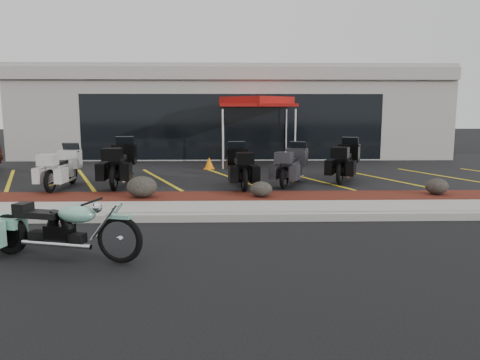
{
  "coord_description": "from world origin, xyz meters",
  "views": [
    {
      "loc": [
        -0.2,
        -8.19,
        2.2
      ],
      "look_at": [
        0.06,
        1.2,
        0.78
      ],
      "focal_mm": 35.0,
      "sensor_mm": 36.0,
      "label": 1
    }
  ],
  "objects_px": {
    "touring_white": "(72,163)",
    "popup_canopy": "(257,103)",
    "traffic_cone": "(209,163)",
    "hero_cruiser": "(120,232)"
  },
  "relations": [
    {
      "from": "hero_cruiser",
      "to": "popup_canopy",
      "type": "bearing_deg",
      "value": 91.68
    },
    {
      "from": "hero_cruiser",
      "to": "popup_canopy",
      "type": "distance_m",
      "value": 11.36
    },
    {
      "from": "hero_cruiser",
      "to": "touring_white",
      "type": "distance_m",
      "value": 6.97
    },
    {
      "from": "touring_white",
      "to": "popup_canopy",
      "type": "xyz_separation_m",
      "value": [
        5.4,
        4.48,
        1.7
      ]
    },
    {
      "from": "touring_white",
      "to": "hero_cruiser",
      "type": "bearing_deg",
      "value": -153.67
    },
    {
      "from": "touring_white",
      "to": "popup_canopy",
      "type": "distance_m",
      "value": 7.21
    },
    {
      "from": "hero_cruiser",
      "to": "touring_white",
      "type": "height_order",
      "value": "touring_white"
    },
    {
      "from": "touring_white",
      "to": "traffic_cone",
      "type": "relative_size",
      "value": 4.92
    },
    {
      "from": "traffic_cone",
      "to": "popup_canopy",
      "type": "relative_size",
      "value": 0.12
    },
    {
      "from": "traffic_cone",
      "to": "popup_canopy",
      "type": "bearing_deg",
      "value": 36.14
    }
  ]
}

